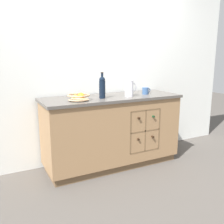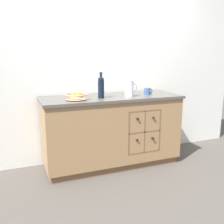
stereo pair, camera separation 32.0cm
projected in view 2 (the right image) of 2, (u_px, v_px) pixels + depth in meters
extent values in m
plane|color=#4C4742|center=(112.00, 164.00, 3.36)|extent=(14.00, 14.00, 0.00)
cube|color=silver|center=(102.00, 67.00, 3.42)|extent=(4.40, 0.06, 2.55)
cube|color=brown|center=(112.00, 161.00, 3.35)|extent=(1.68, 0.53, 0.09)
cube|color=#99724C|center=(112.00, 129.00, 3.25)|extent=(1.74, 0.59, 0.80)
cube|color=#514C47|center=(112.00, 98.00, 3.16)|extent=(1.78, 0.63, 0.03)
cube|color=brown|center=(141.00, 130.00, 3.19)|extent=(0.43, 0.01, 0.54)
cube|color=brown|center=(127.00, 133.00, 3.06)|extent=(0.02, 0.10, 0.54)
cube|color=brown|center=(158.00, 129.00, 3.22)|extent=(0.02, 0.10, 0.54)
cube|color=brown|center=(142.00, 151.00, 3.20)|extent=(0.43, 0.10, 0.02)
cube|color=brown|center=(143.00, 131.00, 3.14)|extent=(0.43, 0.10, 0.02)
cube|color=brown|center=(143.00, 110.00, 3.08)|extent=(0.43, 0.10, 0.02)
cube|color=brown|center=(143.00, 131.00, 3.14)|extent=(0.02, 0.10, 0.54)
cylinder|color=black|center=(131.00, 136.00, 3.24)|extent=(0.07, 0.21, 0.07)
cylinder|color=black|center=(136.00, 139.00, 3.10)|extent=(0.03, 0.09, 0.03)
cylinder|color=black|center=(146.00, 134.00, 3.30)|extent=(0.07, 0.20, 0.07)
cylinder|color=black|center=(152.00, 138.00, 3.17)|extent=(0.03, 0.08, 0.03)
cylinder|color=black|center=(131.00, 116.00, 3.18)|extent=(0.08, 0.22, 0.08)
cylinder|color=black|center=(136.00, 118.00, 3.04)|extent=(0.03, 0.09, 0.03)
cylinder|color=#19381E|center=(146.00, 115.00, 3.25)|extent=(0.07, 0.20, 0.07)
cylinder|color=#19381E|center=(152.00, 117.00, 3.12)|extent=(0.03, 0.09, 0.03)
cylinder|color=tan|center=(77.00, 100.00, 2.89)|extent=(0.12, 0.12, 0.01)
cone|color=tan|center=(77.00, 97.00, 2.89)|extent=(0.24, 0.24, 0.06)
torus|color=tan|center=(76.00, 95.00, 2.88)|extent=(0.26, 0.26, 0.02)
sphere|color=red|center=(77.00, 96.00, 2.94)|extent=(0.07, 0.07, 0.07)
sphere|color=#7FA838|center=(73.00, 97.00, 2.86)|extent=(0.07, 0.07, 0.07)
sphere|color=orange|center=(79.00, 96.00, 2.87)|extent=(0.09, 0.09, 0.09)
cylinder|color=white|center=(129.00, 88.00, 3.12)|extent=(0.11, 0.11, 0.21)
torus|color=white|center=(129.00, 80.00, 3.10)|extent=(0.11, 0.11, 0.01)
torus|color=white|center=(133.00, 87.00, 3.14)|extent=(0.11, 0.01, 0.11)
cylinder|color=#385684|center=(147.00, 91.00, 3.30)|extent=(0.09, 0.09, 0.09)
torus|color=#385684|center=(150.00, 91.00, 3.31)|extent=(0.07, 0.01, 0.07)
cylinder|color=black|center=(101.00, 89.00, 3.01)|extent=(0.08, 0.08, 0.21)
sphere|color=black|center=(101.00, 80.00, 2.98)|extent=(0.07, 0.07, 0.07)
cylinder|color=black|center=(101.00, 77.00, 2.97)|extent=(0.03, 0.03, 0.09)
cylinder|color=black|center=(101.00, 73.00, 2.96)|extent=(0.03, 0.03, 0.01)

